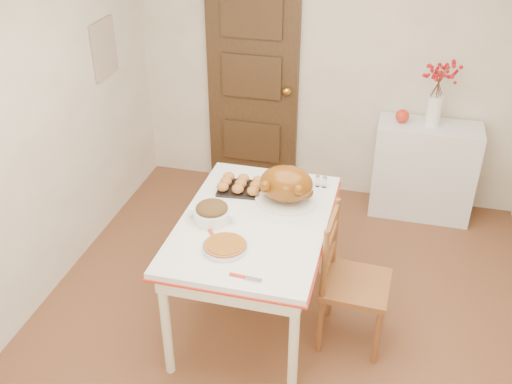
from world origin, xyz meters
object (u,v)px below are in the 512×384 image
(sideboard, at_px, (424,170))
(pumpkin_pie, at_px, (225,246))
(chair_oak, at_px, (356,282))
(kitchen_table, at_px, (254,271))
(turkey_platter, at_px, (286,186))

(sideboard, height_order, pumpkin_pie, pumpkin_pie)
(chair_oak, xyz_separation_m, pumpkin_pie, (-0.78, -0.32, 0.38))
(kitchen_table, relative_size, pumpkin_pie, 5.23)
(chair_oak, bearing_deg, turkey_platter, 64.29)
(kitchen_table, bearing_deg, turkey_platter, 58.43)
(chair_oak, bearing_deg, kitchen_table, 89.75)
(turkey_platter, bearing_deg, sideboard, 41.15)
(sideboard, distance_m, turkey_platter, 1.82)
(kitchen_table, height_order, turkey_platter, turkey_platter)
(pumpkin_pie, bearing_deg, kitchen_table, 76.07)
(sideboard, bearing_deg, chair_oak, -103.32)
(sideboard, height_order, turkey_platter, turkey_platter)
(chair_oak, relative_size, pumpkin_pie, 3.66)
(sideboard, bearing_deg, turkey_platter, -122.95)
(kitchen_table, bearing_deg, chair_oak, -2.49)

